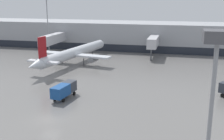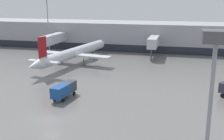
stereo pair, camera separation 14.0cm
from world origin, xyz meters
The scene contains 6 objects.
ground_plane centered at (0.00, 0.00, 0.00)m, with size 320.00×320.00×0.00m, color slate.
terminal_building centered at (-0.07, 61.86, 4.50)m, with size 160.00×31.02×9.00m.
parked_jet_2 centered at (-9.53, 33.57, 3.06)m, with size 20.64×36.81×8.88m.
service_truck_1 centered at (-1.57, 8.63, 1.60)m, with size 2.58×6.17×2.56m.
apron_light_mast_2 centered at (19.88, -15.12, 12.03)m, with size 1.80×1.80×14.88m.
apron_light_mast_4 centered at (-24.48, 49.26, 13.90)m, with size 1.80×1.80×17.51m.
Camera 2 is at (17.76, -34.11, 16.82)m, focal length 45.00 mm.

